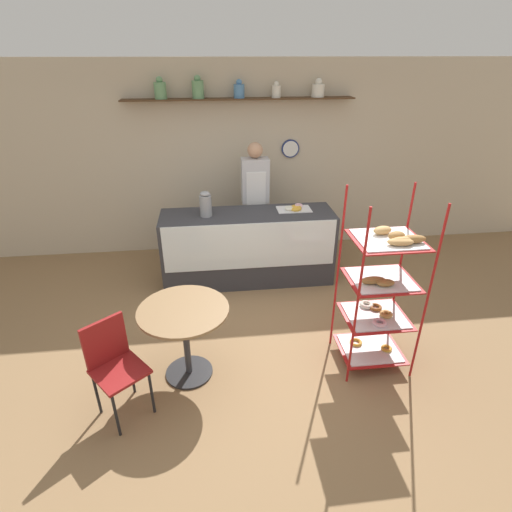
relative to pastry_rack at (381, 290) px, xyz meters
name	(u,v)px	position (x,y,z in m)	size (l,w,h in m)	color
ground_plane	(261,343)	(-1.05, 0.37, -0.82)	(14.00, 14.00, 0.00)	olive
back_wall	(240,159)	(-1.05, 2.83, 0.55)	(10.00, 0.30, 2.70)	beige
display_counter	(248,247)	(-1.05, 1.74, -0.35)	(2.20, 0.65, 0.94)	#333338
pastry_rack	(381,290)	(0.00, 0.00, 0.00)	(0.64, 0.57, 1.73)	#A51919
person_worker	(255,199)	(-0.89, 2.24, 0.13)	(0.36, 0.23, 1.72)	#282833
cafe_table	(185,325)	(-1.79, 0.02, -0.26)	(0.81, 0.81, 0.74)	#262628
cafe_chair	(113,359)	(-2.35, -0.33, -0.29)	(0.53, 0.53, 0.87)	black
coffee_carafe	(206,204)	(-1.56, 1.74, 0.27)	(0.15, 0.15, 0.32)	gray
donut_tray_counter	(295,208)	(-0.43, 1.81, 0.14)	(0.43, 0.26, 0.05)	silver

